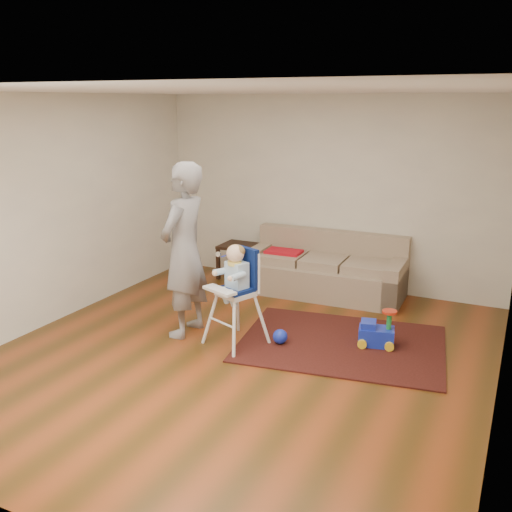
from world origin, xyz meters
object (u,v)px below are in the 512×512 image
at_px(side_table, 238,261).
at_px(toy_ball, 280,337).
at_px(ride_on_toy, 377,327).
at_px(high_chair, 236,297).
at_px(sofa, 324,265).
at_px(adult, 184,250).

xyz_separation_m(side_table, toy_ball, (1.57, -2.02, -0.16)).
height_order(side_table, ride_on_toy, side_table).
distance_m(toy_ball, high_chair, 0.66).
bearing_deg(ride_on_toy, sofa, 115.12).
bearing_deg(sofa, adult, -117.84).
height_order(side_table, toy_ball, side_table).
distance_m(side_table, ride_on_toy, 3.00).
bearing_deg(adult, side_table, -169.06).
distance_m(sofa, ride_on_toy, 1.81).
height_order(toy_ball, high_chair, high_chair).
bearing_deg(sofa, ride_on_toy, -54.14).
xyz_separation_m(toy_ball, adult, (-1.12, -0.15, 0.89)).
height_order(ride_on_toy, toy_ball, ride_on_toy).
distance_m(side_table, adult, 2.34).
xyz_separation_m(toy_ball, high_chair, (-0.45, -0.18, 0.45)).
bearing_deg(adult, sofa, 153.22).
relative_size(toy_ball, adult, 0.08).
bearing_deg(adult, toy_ball, 97.03).
xyz_separation_m(sofa, ride_on_toy, (1.10, -1.42, -0.19)).
bearing_deg(side_table, ride_on_toy, -32.27).
bearing_deg(sofa, high_chair, -100.69).
relative_size(high_chair, adult, 0.58).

